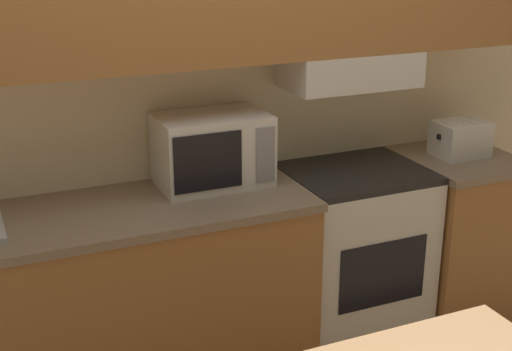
# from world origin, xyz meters

# --- Properties ---
(ground_plane) EXTENTS (16.00, 16.00, 0.00)m
(ground_plane) POSITION_xyz_m (0.00, 0.00, 0.00)
(ground_plane) COLOR #7F664C
(wall_back) EXTENTS (5.41, 0.38, 2.55)m
(wall_back) POSITION_xyz_m (0.02, -0.07, 1.54)
(wall_back) COLOR beige
(wall_back) RESTS_ON ground_plane
(lower_counter_main) EXTENTS (1.87, 0.59, 0.92)m
(lower_counter_main) POSITION_xyz_m (-0.58, -0.29, 0.46)
(lower_counter_main) COLOR #A36B38
(lower_counter_main) RESTS_ON ground_plane
(lower_counter_right_stub) EXTENTS (0.52, 0.59, 0.92)m
(lower_counter_right_stub) POSITION_xyz_m (1.26, -0.29, 0.46)
(lower_counter_right_stub) COLOR #A36B38
(lower_counter_right_stub) RESTS_ON ground_plane
(stove_range) EXTENTS (0.64, 0.54, 0.92)m
(stove_range) POSITION_xyz_m (0.67, -0.27, 0.46)
(stove_range) COLOR silver
(stove_range) RESTS_ON ground_plane
(microwave) EXTENTS (0.48, 0.31, 0.31)m
(microwave) POSITION_xyz_m (0.01, -0.17, 1.08)
(microwave) COLOR silver
(microwave) RESTS_ON lower_counter_main
(toaster) EXTENTS (0.26, 0.19, 0.17)m
(toaster) POSITION_xyz_m (1.25, -0.28, 1.01)
(toaster) COLOR silver
(toaster) RESTS_ON lower_counter_right_stub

